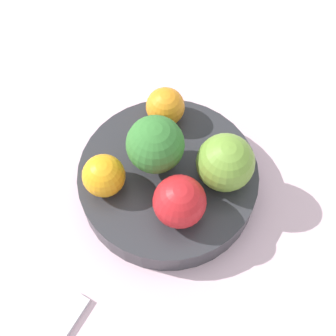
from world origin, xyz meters
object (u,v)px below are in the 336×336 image
(apple_green, at_px, (225,161))
(orange_back, at_px, (104,176))
(spoon, at_px, (57,336))
(broccoli, at_px, (155,145))
(orange_front, at_px, (165,107))
(bowl, at_px, (168,180))
(apple_red, at_px, (180,202))

(apple_green, distance_m, orange_back, 0.12)
(spoon, bearing_deg, broccoli, 65.82)
(orange_front, xyz_separation_m, spoon, (-0.08, -0.24, -0.05))
(orange_front, bearing_deg, apple_green, -45.89)
(broccoli, bearing_deg, bowl, -31.53)
(orange_front, height_order, orange_back, orange_back)
(apple_green, distance_m, spoon, 0.23)
(broccoli, bearing_deg, spoon, -114.18)
(bowl, height_order, apple_red, apple_red)
(bowl, xyz_separation_m, apple_green, (0.06, 0.00, 0.05))
(bowl, distance_m, apple_green, 0.07)
(broccoli, xyz_separation_m, spoon, (-0.08, -0.18, -0.07))
(apple_red, height_order, orange_front, apple_red)
(broccoli, distance_m, orange_front, 0.06)
(broccoli, relative_size, orange_front, 1.67)
(broccoli, bearing_deg, apple_red, -62.06)
(orange_front, bearing_deg, orange_back, -121.18)
(broccoli, height_order, orange_back, broccoli)
(bowl, relative_size, orange_back, 4.40)
(broccoli, distance_m, apple_red, 0.06)
(spoon, bearing_deg, apple_green, 48.49)
(apple_green, bearing_deg, orange_front, 134.11)
(orange_front, height_order, spoon, orange_front)
(bowl, xyz_separation_m, apple_red, (0.01, -0.04, 0.04))
(bowl, xyz_separation_m, orange_back, (-0.06, -0.02, 0.04))
(broccoli, xyz_separation_m, orange_front, (0.00, 0.06, -0.02))
(orange_front, bearing_deg, bowl, -83.01)
(apple_green, relative_size, orange_front, 1.39)
(broccoli, height_order, orange_front, broccoli)
(bowl, bearing_deg, apple_green, 1.43)
(orange_back, bearing_deg, bowl, 17.97)
(apple_red, relative_size, spoon, 0.61)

